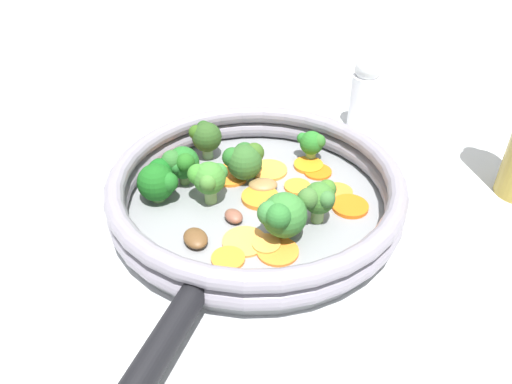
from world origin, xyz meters
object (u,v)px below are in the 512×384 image
Objects in this scene: carrot_slice_10 at (337,192)px; broccoli_floret_5 at (311,143)px; broccoli_floret_4 at (181,163)px; mushroom_piece_3 at (296,213)px; carrot_slice_2 at (318,172)px; carrot_slice_5 at (228,259)px; carrot_slice_1 at (245,241)px; carrot_slice_6 at (230,175)px; carrot_slice_11 at (297,187)px; carrot_slice_9 at (350,206)px; mushroom_piece_1 at (235,217)px; carrot_slice_7 at (266,245)px; broccoli_floret_0 at (282,215)px; carrot_slice_8 at (278,251)px; broccoli_floret_1 at (206,137)px; salt_shaker at (365,93)px; skillet at (256,207)px; broccoli_floret_7 at (244,159)px; mushroom_piece_0 at (196,238)px; broccoli_floret_6 at (158,180)px; carrot_slice_0 at (269,170)px; mushroom_piece_2 at (263,185)px; broccoli_floret_2 at (209,178)px; carrot_slice_4 at (308,165)px; carrot_slice_3 at (181,169)px; broccoli_floret_3 at (319,198)px; carrot_slice_12 at (259,197)px.

broccoli_floret_5 is at bearing -33.59° from carrot_slice_10.
broccoli_floret_4 reaches higher than mushroom_piece_3.
carrot_slice_10 is (-0.04, 0.02, 0.00)m from carrot_slice_2.
broccoli_floret_4 reaches higher than carrot_slice_5.
carrot_slice_1 is 0.97× the size of carrot_slice_6.
carrot_slice_9 is at bearing -176.79° from carrot_slice_11.
carrot_slice_1 is at bearing 144.80° from mushroom_piece_1.
carrot_slice_11 is 0.07m from broccoli_floret_5.
broccoli_floret_0 is (-0.01, -0.02, 0.03)m from carrot_slice_7.
carrot_slice_8 is 0.20m from broccoli_floret_1.
salt_shaker is at bearing -78.56° from mushroom_piece_3.
carrot_slice_5 is 0.64× the size of broccoli_floret_0.
mushroom_piece_1 is 0.22× the size of salt_shaker.
skillet is 8.85× the size of carrot_slice_2.
carrot_slice_6 is 0.03m from broccoli_floret_7.
carrot_slice_10 is 0.12m from broccoli_floret_7.
carrot_slice_11 is at bearing -84.80° from carrot_slice_1.
skillet is at bearing -94.96° from mushroom_piece_0.
broccoli_floret_5 is at bearing -117.41° from broccoli_floret_6.
carrot_slice_5 is 0.31× the size of salt_shaker.
carrot_slice_0 is 0.93× the size of broccoli_floret_1.
mushroom_piece_2 is (0.10, 0.03, 0.00)m from carrot_slice_9.
carrot_slice_2 and carrot_slice_5 have the same top height.
broccoli_floret_6 is (0.12, -0.00, 0.02)m from carrot_slice_1.
carrot_slice_7 is 0.01m from carrot_slice_8.
carrot_slice_6 is 2.00× the size of mushroom_piece_1.
carrot_slice_5 is at bearing 111.90° from carrot_slice_0.
mushroom_piece_3 is at bearing 101.44° from salt_shaker.
broccoli_floret_7 is at bearing 172.71° from broccoli_floret_1.
carrot_slice_1 is (-0.06, 0.12, -0.00)m from carrot_slice_0.
mushroom_piece_1 is (-0.05, 0.01, -0.03)m from broccoli_floret_2.
carrot_slice_10 is at bearing -114.17° from mushroom_piece_0.
carrot_slice_4 is 0.16m from broccoli_floret_4.
broccoli_floret_7 reaches higher than carrot_slice_11.
mushroom_piece_2 is 0.07m from mushroom_piece_3.
mushroom_piece_3 is at bearing 164.03° from broccoli_floret_7.
broccoli_floret_5 is at bearing -133.47° from carrot_slice_3.
carrot_slice_8 is 0.16m from broccoli_floret_6.
mushroom_piece_3 is (0.04, 0.05, 0.00)m from carrot_slice_9.
skillet is 0.08m from broccoli_floret_0.
broccoli_floret_3 is at bearing 154.87° from carrot_slice_0.
broccoli_floret_7 is at bearing -32.80° from broccoli_floret_0.
carrot_slice_5 is 0.85× the size of broccoli_floret_5.
broccoli_floret_2 is at bearing -148.22° from broccoli_floret_6.
carrot_slice_10 is 0.32× the size of salt_shaker.
broccoli_floret_3 is at bearing -174.82° from carrot_slice_12.
broccoli_floret_1 is at bearing 27.05° from carrot_slice_4.
carrot_slice_2 is 0.15m from carrot_slice_8.
skillet is at bearing 143.25° from broccoli_floret_7.
broccoli_floret_7 reaches higher than carrot_slice_4.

